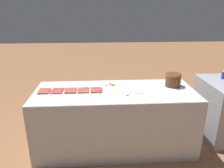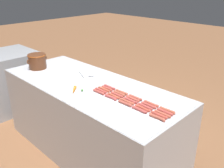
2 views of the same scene
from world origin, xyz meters
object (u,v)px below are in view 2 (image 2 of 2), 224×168
Objects in this scene: serving_spoon at (88,75)px; back_cabinet at (7,81)px; hot_dog_14 at (104,89)px; hot_dog_21 at (151,104)px; hot_dog_9 at (101,90)px; hot_dog_2 at (125,103)px; hot_dog_15 at (165,112)px; hot_dog_4 at (99,92)px; hot_dog_10 at (163,114)px; hot_dog_22 at (135,97)px; hot_dog_6 at (143,108)px; hot_dog_13 at (117,95)px; hot_dog_5 at (159,115)px; hot_dog_16 at (149,105)px; bean_pot at (37,60)px; carrot at (74,90)px; hot_dog_19 at (107,88)px; hot_dog_23 at (122,92)px; hot_dog_24 at (109,87)px; hot_dog_0 at (157,117)px; hot_dog_20 at (167,110)px; hot_dog_3 at (111,97)px; hot_dog_18 at (119,93)px; hot_dog_11 at (145,107)px; hot_dog_12 at (130,100)px; hot_dog_1 at (139,110)px; hot_dog_8 at (114,96)px; hot_dog_7 at (127,102)px; hot_dog_17 at (133,99)px.

back_cabinet is at bearing 101.56° from serving_spoon.
hot_dog_14 is 0.55m from hot_dog_21.
hot_dog_2 is at bearing -95.94° from hot_dog_9.
hot_dog_15 is (0.08, -0.72, 0.00)m from hot_dog_9.
hot_dog_4 is 1.00× the size of hot_dog_9.
hot_dog_10 is at bearing -86.58° from back_cabinet.
hot_dog_15 is at bearing -96.16° from hot_dog_22.
hot_dog_6 is 0.35m from hot_dog_13.
hot_dog_16 is at bearing 64.39° from hot_dog_5.
bean_pot is 1.96× the size of carrot.
hot_dog_19 and hot_dog_23 have the same top height.
hot_dog_4 is 0.56m from hot_dog_21.
hot_dog_2 is 0.85m from serving_spoon.
hot_dog_13 and hot_dog_24 have the same top height.
serving_spoon is at bearing 65.20° from hot_dog_9.
hot_dog_2 is at bearing -102.58° from hot_dog_14.
hot_dog_4 is 0.12m from hot_dog_19.
hot_dog_22 is 0.18m from hot_dog_23.
hot_dog_19 is at bearing -105.29° from serving_spoon.
hot_dog_0 is 1.00× the size of hot_dog_23.
hot_dog_20 is (0.04, -0.71, 0.00)m from hot_dog_19.
hot_dog_19 is at bearing 83.59° from hot_dog_5.
hot_dog_16 is (0.04, -0.55, 0.00)m from hot_dog_14.
hot_dog_3 is 0.12m from hot_dog_18.
hot_dog_10 is 1.00× the size of hot_dog_11.
hot_dog_9 is at bearing 98.67° from hot_dog_16.
hot_dog_19 is at bearing -84.26° from back_cabinet.
hot_dog_6 and hot_dog_11 have the same top height.
hot_dog_12 and hot_dog_15 have the same top height.
hot_dog_23 is at bearing -97.64° from serving_spoon.
hot_dog_2 is at bearing 102.66° from hot_dog_6.
hot_dog_16 is (0.12, -0.54, 0.00)m from hot_dog_4.
hot_dog_1 is 1.00× the size of hot_dog_12.
hot_dog_12 is 1.00× the size of hot_dog_14.
hot_dog_0 is at bearing -90.19° from hot_dog_4.
hot_dog_19 is 1.00× the size of hot_dog_24.
carrot reaches higher than hot_dog_10.
hot_dog_8 is at bearing 94.24° from hot_dog_10.
hot_dog_20 is (0.04, -0.17, 0.00)m from hot_dog_16.
hot_dog_0 is 0.57× the size of bean_pot.
carrot reaches higher than hot_dog_21.
hot_dog_12 and hot_dog_13 have the same top height.
hot_dog_23 is 0.62× the size of serving_spoon.
hot_dog_7 is at bearing 90.38° from hot_dog_6.
bean_pot is at bearing 91.78° from hot_dog_4.
hot_dog_17 is at bearing -89.87° from hot_dog_19.
hot_dog_16 is at bearing -176.44° from hot_dog_21.
back_cabinet is 5.68× the size of hot_dog_4.
hot_dog_18 is at bearing 0.81° from hot_dog_8.
bean_pot is at bearing 92.54° from hot_dog_6.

